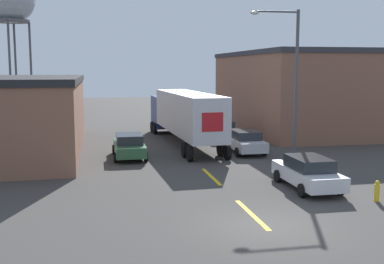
{
  "coord_description": "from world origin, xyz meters",
  "views": [
    {
      "loc": [
        -5.86,
        -16.01,
        5.69
      ],
      "look_at": [
        -0.47,
        11.13,
        2.02
      ],
      "focal_mm": 45.0,
      "sensor_mm": 36.0,
      "label": 1
    }
  ],
  "objects_px": {
    "parked_car_right_mid": "(244,141)",
    "street_lamp": "(291,74)",
    "parked_car_right_near": "(308,172)",
    "semi_truck": "(183,113)",
    "parked_car_left_far": "(129,146)",
    "parked_car_right_far": "(221,130)",
    "fire_hydrant": "(377,191)"
  },
  "relations": [
    {
      "from": "parked_car_right_mid",
      "to": "street_lamp",
      "type": "height_order",
      "value": "street_lamp"
    },
    {
      "from": "parked_car_right_mid",
      "to": "parked_car_right_near",
      "type": "xyz_separation_m",
      "value": [
        0.0,
        -10.02,
        0.0
      ]
    },
    {
      "from": "semi_truck",
      "to": "parked_car_right_mid",
      "type": "height_order",
      "value": "semi_truck"
    },
    {
      "from": "parked_car_left_far",
      "to": "street_lamp",
      "type": "relative_size",
      "value": 0.51
    },
    {
      "from": "parked_car_right_far",
      "to": "parked_car_right_near",
      "type": "height_order",
      "value": "same"
    },
    {
      "from": "semi_truck",
      "to": "street_lamp",
      "type": "bearing_deg",
      "value": -58.4
    },
    {
      "from": "semi_truck",
      "to": "parked_car_left_far",
      "type": "relative_size",
      "value": 3.42
    },
    {
      "from": "fire_hydrant",
      "to": "street_lamp",
      "type": "bearing_deg",
      "value": 90.19
    },
    {
      "from": "fire_hydrant",
      "to": "parked_car_right_mid",
      "type": "bearing_deg",
      "value": 98.87
    },
    {
      "from": "parked_car_right_far",
      "to": "parked_car_left_far",
      "type": "height_order",
      "value": "same"
    },
    {
      "from": "street_lamp",
      "to": "fire_hydrant",
      "type": "distance_m",
      "value": 10.77
    },
    {
      "from": "parked_car_right_far",
      "to": "street_lamp",
      "type": "xyz_separation_m",
      "value": [
        1.95,
        -9.41,
        4.53
      ]
    },
    {
      "from": "semi_truck",
      "to": "parked_car_right_mid",
      "type": "distance_m",
      "value": 5.99
    },
    {
      "from": "parked_car_left_far",
      "to": "fire_hydrant",
      "type": "relative_size",
      "value": 5.18
    },
    {
      "from": "parked_car_right_far",
      "to": "fire_hydrant",
      "type": "height_order",
      "value": "parked_car_right_far"
    },
    {
      "from": "street_lamp",
      "to": "fire_hydrant",
      "type": "height_order",
      "value": "street_lamp"
    },
    {
      "from": "parked_car_right_far",
      "to": "parked_car_right_mid",
      "type": "bearing_deg",
      "value": -90.0
    },
    {
      "from": "semi_truck",
      "to": "street_lamp",
      "type": "height_order",
      "value": "street_lamp"
    },
    {
      "from": "parked_car_right_far",
      "to": "street_lamp",
      "type": "distance_m",
      "value": 10.62
    },
    {
      "from": "semi_truck",
      "to": "fire_hydrant",
      "type": "bearing_deg",
      "value": -75.68
    },
    {
      "from": "parked_car_right_mid",
      "to": "parked_car_right_far",
      "type": "distance_m",
      "value": 6.34
    },
    {
      "from": "fire_hydrant",
      "to": "semi_truck",
      "type": "bearing_deg",
      "value": 107.12
    },
    {
      "from": "parked_car_left_far",
      "to": "fire_hydrant",
      "type": "xyz_separation_m",
      "value": [
        9.78,
        -12.32,
        -0.34
      ]
    },
    {
      "from": "semi_truck",
      "to": "parked_car_left_far",
      "type": "distance_m",
      "value": 6.9
    },
    {
      "from": "street_lamp",
      "to": "semi_truck",
      "type": "bearing_deg",
      "value": 124.39
    },
    {
      "from": "semi_truck",
      "to": "parked_car_right_far",
      "type": "relative_size",
      "value": 3.42
    },
    {
      "from": "semi_truck",
      "to": "parked_car_right_mid",
      "type": "bearing_deg",
      "value": -57.13
    },
    {
      "from": "parked_car_right_far",
      "to": "street_lamp",
      "type": "bearing_deg",
      "value": -78.31
    },
    {
      "from": "parked_car_right_mid",
      "to": "street_lamp",
      "type": "xyz_separation_m",
      "value": [
        1.95,
        -3.07,
        4.53
      ]
    },
    {
      "from": "parked_car_right_far",
      "to": "parked_car_left_far",
      "type": "bearing_deg",
      "value": -139.35
    },
    {
      "from": "parked_car_right_mid",
      "to": "fire_hydrant",
      "type": "xyz_separation_m",
      "value": [
        1.98,
        -12.68,
        -0.34
      ]
    },
    {
      "from": "semi_truck",
      "to": "parked_car_left_far",
      "type": "xyz_separation_m",
      "value": [
        -4.43,
        -5.06,
        -1.55
      ]
    }
  ]
}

